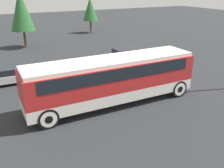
{
  "coord_description": "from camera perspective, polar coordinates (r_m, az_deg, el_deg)",
  "views": [
    {
      "loc": [
        -6.75,
        -13.18,
        7.31
      ],
      "look_at": [
        0.0,
        0.0,
        1.38
      ],
      "focal_mm": 40.0,
      "sensor_mm": 36.0,
      "label": 1
    }
  ],
  "objects": [
    {
      "name": "tree_left",
      "position": [
        41.04,
        -5.01,
        16.69
      ],
      "size": [
        2.35,
        2.35,
        5.44
      ],
      "color": "brown",
      "rests_on": "ground_plane"
    },
    {
      "name": "tree_center",
      "position": [
        32.58,
        -20.05,
        15.62
      ],
      "size": [
        2.81,
        2.81,
        6.93
      ],
      "color": "brown",
      "rests_on": "ground_plane"
    },
    {
      "name": "ground_plane",
      "position": [
        16.51,
        0.0,
        -4.44
      ],
      "size": [
        120.0,
        120.0,
        0.0
      ],
      "primitive_type": "plane",
      "color": "#26282B"
    },
    {
      "name": "parked_car_mid",
      "position": [
        24.92,
        3.59,
        6.52
      ],
      "size": [
        4.7,
        1.94,
        1.49
      ],
      "color": "silver",
      "rests_on": "ground_plane"
    },
    {
      "name": "tour_bus",
      "position": [
        15.82,
        0.31,
        1.69
      ],
      "size": [
        11.15,
        2.59,
        3.06
      ],
      "color": "silver",
      "rests_on": "ground_plane"
    },
    {
      "name": "parked_car_near",
      "position": [
        21.29,
        -22.65,
        1.87
      ],
      "size": [
        4.59,
        1.92,
        1.28
      ],
      "color": "#BCBCC1",
      "rests_on": "ground_plane"
    }
  ]
}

